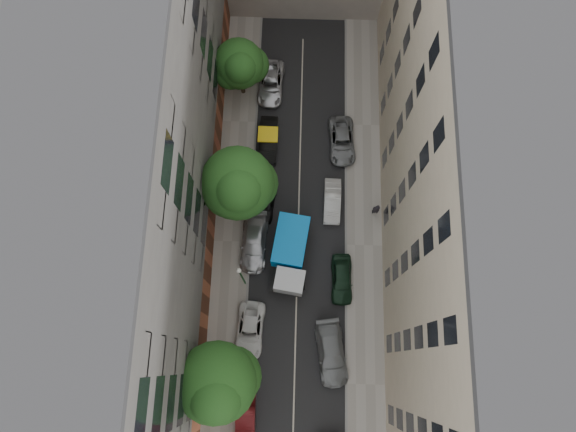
{
  "coord_description": "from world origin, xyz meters",
  "views": [
    {
      "loc": [
        -0.53,
        -9.8,
        41.7
      ],
      "look_at": [
        -0.84,
        0.62,
        6.0
      ],
      "focal_mm": 32.0,
      "sensor_mm": 36.0,
      "label": 1
    }
  ],
  "objects_px": {
    "tree_near": "(218,384)",
    "tree_far": "(240,66)",
    "car_right_3": "(332,201)",
    "car_right_2": "(342,279)",
    "car_left_2": "(250,330)",
    "pedestrian": "(376,209)",
    "car_right_1": "(331,353)",
    "car_left_6": "(271,83)",
    "car_left_5": "(268,140)",
    "tarp_truck": "(290,253)",
    "car_right_4": "(342,141)",
    "car_left_4": "(266,202)",
    "tree_mid": "(239,185)",
    "lamp_post": "(241,276)",
    "car_left_3": "(254,243)",
    "car_left_1": "(246,414)"
  },
  "relations": [
    {
      "from": "car_left_5",
      "to": "pedestrian",
      "type": "distance_m",
      "value": 11.07
    },
    {
      "from": "car_right_2",
      "to": "tree_mid",
      "type": "height_order",
      "value": "tree_mid"
    },
    {
      "from": "tree_near",
      "to": "car_left_6",
      "type": "bearing_deg",
      "value": 84.88
    },
    {
      "from": "car_right_3",
      "to": "car_right_2",
      "type": "bearing_deg",
      "value": -82.18
    },
    {
      "from": "car_right_4",
      "to": "tree_near",
      "type": "xyz_separation_m",
      "value": [
        -8.7,
        -20.24,
        5.65
      ]
    },
    {
      "from": "car_right_1",
      "to": "tree_mid",
      "type": "height_order",
      "value": "tree_mid"
    },
    {
      "from": "car_left_6",
      "to": "tree_far",
      "type": "distance_m",
      "value": 4.58
    },
    {
      "from": "tarp_truck",
      "to": "car_right_4",
      "type": "height_order",
      "value": "tarp_truck"
    },
    {
      "from": "car_left_5",
      "to": "car_left_2",
      "type": "bearing_deg",
      "value": -92.57
    },
    {
      "from": "car_left_5",
      "to": "car_right_3",
      "type": "distance_m",
      "value": 7.78
    },
    {
      "from": "car_left_5",
      "to": "car_right_1",
      "type": "height_order",
      "value": "car_right_1"
    },
    {
      "from": "tarp_truck",
      "to": "car_left_2",
      "type": "bearing_deg",
      "value": -108.0
    },
    {
      "from": "tarp_truck",
      "to": "car_left_3",
      "type": "height_order",
      "value": "tarp_truck"
    },
    {
      "from": "car_left_1",
      "to": "car_left_3",
      "type": "bearing_deg",
      "value": 88.7
    },
    {
      "from": "tree_far",
      "to": "lamp_post",
      "type": "bearing_deg",
      "value": -86.67
    },
    {
      "from": "car_left_2",
      "to": "car_right_3",
      "type": "height_order",
      "value": "car_right_3"
    },
    {
      "from": "car_left_5",
      "to": "tree_far",
      "type": "bearing_deg",
      "value": 116.47
    },
    {
      "from": "car_left_3",
      "to": "pedestrian",
      "type": "bearing_deg",
      "value": 19.29
    },
    {
      "from": "tarp_truck",
      "to": "car_left_6",
      "type": "bearing_deg",
      "value": 106.31
    },
    {
      "from": "car_left_2",
      "to": "car_right_2",
      "type": "height_order",
      "value": "car_right_2"
    },
    {
      "from": "car_left_5",
      "to": "tree_far",
      "type": "xyz_separation_m",
      "value": [
        -2.41,
        4.89,
        3.77
      ]
    },
    {
      "from": "car_left_3",
      "to": "tree_near",
      "type": "relative_size",
      "value": 0.56
    },
    {
      "from": "car_left_5",
      "to": "car_right_4",
      "type": "height_order",
      "value": "car_left_5"
    },
    {
      "from": "car_left_4",
      "to": "tree_mid",
      "type": "height_order",
      "value": "tree_mid"
    },
    {
      "from": "car_left_4",
      "to": "tree_far",
      "type": "relative_size",
      "value": 0.58
    },
    {
      "from": "car_right_1",
      "to": "car_left_6",
      "type": "bearing_deg",
      "value": 94.76
    },
    {
      "from": "tree_mid",
      "to": "car_left_6",
      "type": "bearing_deg",
      "value": 81.78
    },
    {
      "from": "car_left_3",
      "to": "car_right_4",
      "type": "bearing_deg",
      "value": 54.65
    },
    {
      "from": "tree_mid",
      "to": "car_right_2",
      "type": "bearing_deg",
      "value": -35.53
    },
    {
      "from": "car_left_2",
      "to": "lamp_post",
      "type": "relative_size",
      "value": 0.77
    },
    {
      "from": "car_left_2",
      "to": "lamp_post",
      "type": "distance_m",
      "value": 4.98
    },
    {
      "from": "car_left_4",
      "to": "car_right_3",
      "type": "bearing_deg",
      "value": 9.27
    },
    {
      "from": "tree_near",
      "to": "tree_far",
      "type": "relative_size",
      "value": 1.39
    },
    {
      "from": "car_left_3",
      "to": "car_right_1",
      "type": "xyz_separation_m",
      "value": [
        6.4,
        -8.6,
        0.01
      ]
    },
    {
      "from": "car_right_2",
      "to": "car_right_4",
      "type": "xyz_separation_m",
      "value": [
        -0.0,
        12.12,
        -0.06
      ]
    },
    {
      "from": "car_left_5",
      "to": "tree_near",
      "type": "bearing_deg",
      "value": -96.28
    },
    {
      "from": "car_left_2",
      "to": "car_left_5",
      "type": "relative_size",
      "value": 1.04
    },
    {
      "from": "car_right_3",
      "to": "tree_far",
      "type": "relative_size",
      "value": 0.59
    },
    {
      "from": "tarp_truck",
      "to": "car_right_4",
      "type": "distance_m",
      "value": 11.18
    },
    {
      "from": "tree_near",
      "to": "tree_far",
      "type": "xyz_separation_m",
      "value": [
        -0.11,
        25.0,
        -1.81
      ]
    },
    {
      "from": "tarp_truck",
      "to": "lamp_post",
      "type": "xyz_separation_m",
      "value": [
        -3.6,
        -2.27,
        2.27
      ]
    },
    {
      "from": "car_left_6",
      "to": "tree_near",
      "type": "relative_size",
      "value": 0.52
    },
    {
      "from": "car_right_2",
      "to": "tarp_truck",
      "type": "bearing_deg",
      "value": 156.07
    },
    {
      "from": "car_left_2",
      "to": "pedestrian",
      "type": "xyz_separation_m",
      "value": [
        10.0,
        10.09,
        0.43
      ]
    },
    {
      "from": "car_left_4",
      "to": "car_left_6",
      "type": "distance_m",
      "value": 11.2
    },
    {
      "from": "tree_far",
      "to": "car_right_1",
      "type": "bearing_deg",
      "value": -70.56
    },
    {
      "from": "car_right_4",
      "to": "tree_far",
      "type": "bearing_deg",
      "value": 147.98
    },
    {
      "from": "car_left_5",
      "to": "tree_near",
      "type": "xyz_separation_m",
      "value": [
        -2.3,
        -20.11,
        5.58
      ]
    },
    {
      "from": "car_right_4",
      "to": "car_left_6",
      "type": "bearing_deg",
      "value": 135.85
    },
    {
      "from": "lamp_post",
      "to": "car_left_3",
      "type": "bearing_deg",
      "value": 79.59
    }
  ]
}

